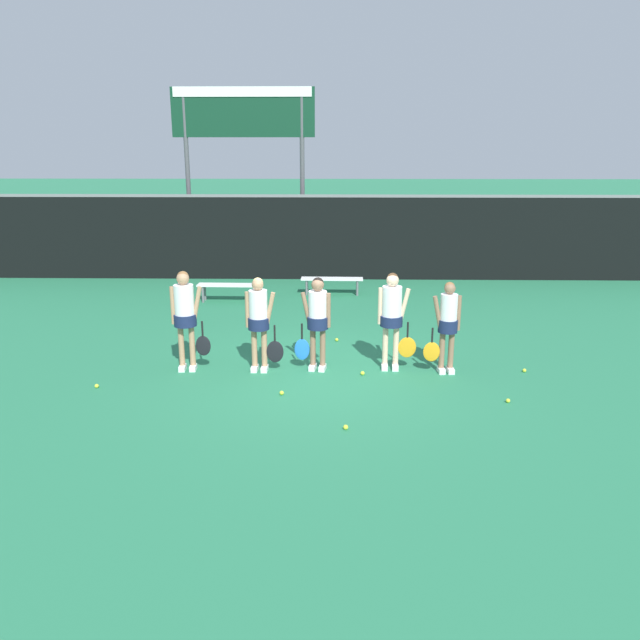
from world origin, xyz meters
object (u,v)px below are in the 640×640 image
bench_far (332,280)px  player_0 (185,312)px  bench_courtside (229,287)px  player_1 (259,317)px  tennis_ball_4 (363,373)px  tennis_ball_5 (346,427)px  tennis_ball_3 (337,340)px  tennis_ball_2 (97,386)px  tennis_ball_6 (508,401)px  player_2 (317,316)px  player_3 (392,313)px  tennis_ball_0 (524,370)px  player_4 (448,321)px  tennis_ball_1 (282,393)px  scoreboard (243,128)px

bench_far → player_0: 6.55m
bench_courtside → player_1: size_ratio=0.97×
tennis_ball_4 → tennis_ball_5: same height
bench_courtside → tennis_ball_3: size_ratio=24.75×
player_1 → tennis_ball_2: bearing=-158.9°
tennis_ball_3 → tennis_ball_6: (2.66, -3.14, 0.00)m
bench_courtside → tennis_ball_6: 8.47m
player_0 → player_2: size_ratio=1.07×
player_1 → tennis_ball_3: 2.43m
player_3 → bench_far: bearing=103.7°
player_3 → tennis_ball_0: 2.57m
tennis_ball_5 → player_1: bearing=121.7°
player_0 → tennis_ball_0: player_0 is taller
tennis_ball_4 → bench_far: bearing=95.1°
bench_courtside → tennis_ball_4: (3.19, -5.34, -0.35)m
player_4 → tennis_ball_4: player_4 is taller
player_2 → tennis_ball_6: 3.48m
player_3 → tennis_ball_3: 2.14m
player_0 → tennis_ball_0: bearing=-4.1°
tennis_ball_0 → tennis_ball_6: same height
bench_far → bench_courtside: bearing=-160.6°
tennis_ball_1 → tennis_ball_5: 1.61m
scoreboard → player_1: (1.42, -9.01, -3.42)m
tennis_ball_1 → tennis_ball_3: 3.04m
tennis_ball_1 → tennis_ball_0: bearing=15.1°
bench_courtside → player_0: size_ratio=0.91×
tennis_ball_3 → tennis_ball_4: (0.44, -1.96, 0.00)m
player_2 → tennis_ball_4: bearing=-10.7°
player_1 → tennis_ball_2: size_ratio=24.75×
bench_far → tennis_ball_6: 7.90m
tennis_ball_5 → bench_courtside: bearing=110.8°
tennis_ball_4 → tennis_ball_6: size_ratio=1.07×
tennis_ball_6 → tennis_ball_5: bearing=-158.3°
scoreboard → player_3: scoreboard is taller
player_2 → tennis_ball_2: bearing=-156.5°
tennis_ball_5 → tennis_ball_3: bearing=91.5°
player_2 → tennis_ball_3: 1.97m
player_3 → tennis_ball_4: player_3 is taller
player_3 → tennis_ball_5: player_3 is taller
player_3 → tennis_ball_1: 2.47m
scoreboard → tennis_ball_1: scoreboard is taller
player_0 → player_2: bearing=-2.5°
bench_courtside → tennis_ball_4: bench_courtside is taller
tennis_ball_0 → tennis_ball_1: size_ratio=0.94×
scoreboard → tennis_ball_6: bearing=-62.3°
bench_far → tennis_ball_1: bench_far is taller
tennis_ball_2 → bench_far: bearing=60.7°
bench_courtside → tennis_ball_0: bearing=-38.9°
scoreboard → tennis_ball_5: bearing=-75.7°
scoreboard → tennis_ball_3: scoreboard is taller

